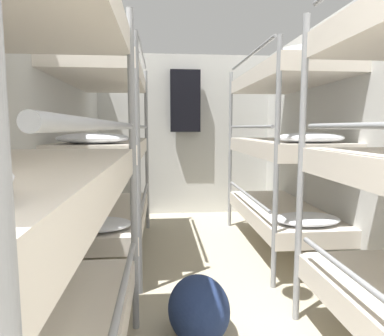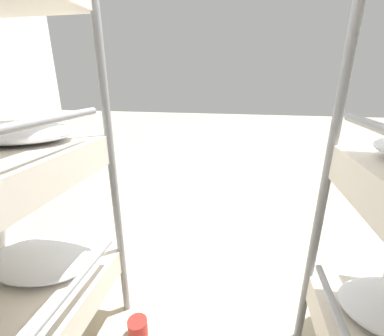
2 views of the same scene
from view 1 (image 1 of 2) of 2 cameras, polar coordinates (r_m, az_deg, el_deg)
name	(u,v)px [view 1 (image 1 of 2)]	position (r m, az deg, el deg)	size (l,w,h in m)	color
wall_left	(25,145)	(2.68, -26.04, 3.48)	(0.06, 5.56, 2.42)	silver
wall_right	(380,143)	(3.03, 28.89, 3.63)	(0.06, 5.56, 2.42)	silver
wall_back	(185,136)	(5.27, -1.24, 5.43)	(2.71, 0.06, 2.42)	silver
bunk_stack_left_near	(2,186)	(1.33, -29.08, -2.67)	(0.76, 1.86, 2.08)	gray
bunk_stack_left_far	(106,147)	(3.54, -14.08, 3.34)	(0.76, 1.86, 2.08)	gray
bunk_stack_right_far	(283,147)	(3.74, 14.95, 3.48)	(0.76, 1.86, 2.08)	gray
duffel_bag	(199,308)	(2.33, 1.14, -22.34)	(0.39, 0.52, 0.39)	navy
hanging_coat	(185,101)	(5.13, -1.10, 11.07)	(0.44, 0.12, 0.90)	black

